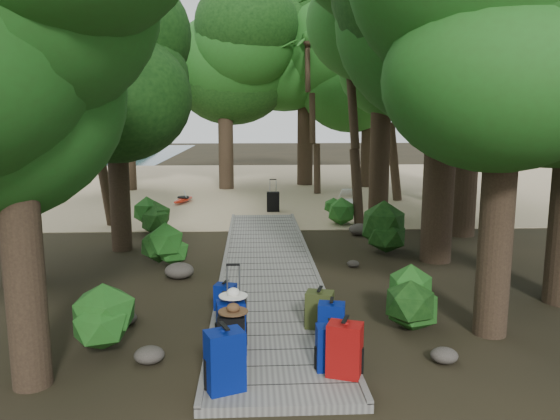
{
  "coord_description": "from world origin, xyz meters",
  "views": [
    {
      "loc": [
        -0.34,
        -10.56,
        3.27
      ],
      "look_at": [
        0.35,
        2.77,
        1.0
      ],
      "focal_mm": 35.0,
      "sensor_mm": 36.0,
      "label": 1
    }
  ],
  "objects_px": {
    "suitcase_on_boardwalk": "(234,311)",
    "backpack_right_a": "(345,347)",
    "backpack_right_d": "(320,308)",
    "backpack_right_b": "(330,345)",
    "backpack_left_a": "(225,358)",
    "lone_suitcase_on_sand": "(273,202)",
    "sun_lounger": "(351,198)",
    "kayak": "(183,199)",
    "duffel_right_khaki": "(321,304)",
    "backpack_left_b": "(231,334)",
    "backpack_left_d": "(225,296)",
    "backpack_left_c": "(231,322)",
    "backpack_right_c": "(331,321)"
  },
  "relations": [
    {
      "from": "backpack_right_a",
      "to": "backpack_right_b",
      "type": "relative_size",
      "value": 1.16
    },
    {
      "from": "backpack_left_c",
      "to": "backpack_right_b",
      "type": "bearing_deg",
      "value": -39.05
    },
    {
      "from": "backpack_right_d",
      "to": "backpack_left_d",
      "type": "bearing_deg",
      "value": 168.42
    },
    {
      "from": "backpack_right_d",
      "to": "sun_lounger",
      "type": "distance_m",
      "value": 12.26
    },
    {
      "from": "backpack_left_d",
      "to": "kayak",
      "type": "relative_size",
      "value": 0.16
    },
    {
      "from": "duffel_right_khaki",
      "to": "suitcase_on_boardwalk",
      "type": "relative_size",
      "value": 0.94
    },
    {
      "from": "suitcase_on_boardwalk",
      "to": "sun_lounger",
      "type": "height_order",
      "value": "suitcase_on_boardwalk"
    },
    {
      "from": "suitcase_on_boardwalk",
      "to": "backpack_left_d",
      "type": "bearing_deg",
      "value": 109.0
    },
    {
      "from": "suitcase_on_boardwalk",
      "to": "lone_suitcase_on_sand",
      "type": "xyz_separation_m",
      "value": [
        1.02,
        10.97,
        -0.04
      ]
    },
    {
      "from": "lone_suitcase_on_sand",
      "to": "sun_lounger",
      "type": "xyz_separation_m",
      "value": [
        2.94,
        1.0,
        -0.05
      ]
    },
    {
      "from": "backpack_left_b",
      "to": "backpack_left_d",
      "type": "bearing_deg",
      "value": 96.42
    },
    {
      "from": "backpack_right_c",
      "to": "backpack_right_d",
      "type": "height_order",
      "value": "backpack_right_c"
    },
    {
      "from": "backpack_left_c",
      "to": "suitcase_on_boardwalk",
      "type": "relative_size",
      "value": 1.28
    },
    {
      "from": "backpack_left_b",
      "to": "suitcase_on_boardwalk",
      "type": "height_order",
      "value": "backpack_left_b"
    },
    {
      "from": "backpack_left_a",
      "to": "lone_suitcase_on_sand",
      "type": "xyz_separation_m",
      "value": [
        1.06,
        12.84,
        -0.16
      ]
    },
    {
      "from": "duffel_right_khaki",
      "to": "lone_suitcase_on_sand",
      "type": "bearing_deg",
      "value": 87.61
    },
    {
      "from": "backpack_left_d",
      "to": "duffel_right_khaki",
      "type": "xyz_separation_m",
      "value": [
        1.55,
        -0.23,
        -0.08
      ]
    },
    {
      "from": "backpack_left_b",
      "to": "backpack_left_d",
      "type": "relative_size",
      "value": 1.27
    },
    {
      "from": "backpack_left_a",
      "to": "kayak",
      "type": "distance_m",
      "value": 15.11
    },
    {
      "from": "suitcase_on_boardwalk",
      "to": "backpack_right_a",
      "type": "bearing_deg",
      "value": -40.77
    },
    {
      "from": "backpack_left_b",
      "to": "duffel_right_khaki",
      "type": "xyz_separation_m",
      "value": [
        1.38,
        1.52,
        -0.15
      ]
    },
    {
      "from": "backpack_left_c",
      "to": "duffel_right_khaki",
      "type": "bearing_deg",
      "value": 32.04
    },
    {
      "from": "duffel_right_khaki",
      "to": "sun_lounger",
      "type": "distance_m",
      "value": 11.72
    },
    {
      "from": "backpack_left_c",
      "to": "backpack_right_b",
      "type": "height_order",
      "value": "backpack_left_c"
    },
    {
      "from": "backpack_right_a",
      "to": "duffel_right_khaki",
      "type": "distance_m",
      "value": 2.12
    },
    {
      "from": "kayak",
      "to": "duffel_right_khaki",
      "type": "bearing_deg",
      "value": -57.36
    },
    {
      "from": "backpack_left_b",
      "to": "backpack_right_c",
      "type": "height_order",
      "value": "backpack_left_b"
    },
    {
      "from": "backpack_right_d",
      "to": "backpack_right_a",
      "type": "bearing_deg",
      "value": -69.36
    },
    {
      "from": "backpack_right_a",
      "to": "backpack_right_b",
      "type": "distance_m",
      "value": 0.23
    },
    {
      "from": "kayak",
      "to": "sun_lounger",
      "type": "height_order",
      "value": "sun_lounger"
    },
    {
      "from": "backpack_right_a",
      "to": "backpack_right_d",
      "type": "distance_m",
      "value": 1.58
    },
    {
      "from": "backpack_left_a",
      "to": "suitcase_on_boardwalk",
      "type": "xyz_separation_m",
      "value": [
        0.04,
        1.87,
        -0.12
      ]
    },
    {
      "from": "backpack_right_d",
      "to": "suitcase_on_boardwalk",
      "type": "bearing_deg",
      "value": -163.44
    },
    {
      "from": "backpack_right_a",
      "to": "kayak",
      "type": "distance_m",
      "value": 15.11
    },
    {
      "from": "duffel_right_khaki",
      "to": "sun_lounger",
      "type": "relative_size",
      "value": 0.29
    },
    {
      "from": "backpack_left_a",
      "to": "lone_suitcase_on_sand",
      "type": "bearing_deg",
      "value": 63.65
    },
    {
      "from": "backpack_right_d",
      "to": "suitcase_on_boardwalk",
      "type": "xyz_separation_m",
      "value": [
        -1.3,
        -0.0,
        -0.03
      ]
    },
    {
      "from": "backpack_right_a",
      "to": "backpack_right_b",
      "type": "height_order",
      "value": "backpack_right_a"
    },
    {
      "from": "backpack_left_c",
      "to": "lone_suitcase_on_sand",
      "type": "distance_m",
      "value": 11.65
    },
    {
      "from": "backpack_right_b",
      "to": "sun_lounger",
      "type": "distance_m",
      "value": 13.64
    },
    {
      "from": "backpack_left_d",
      "to": "backpack_right_d",
      "type": "xyz_separation_m",
      "value": [
        1.46,
        -0.78,
        0.06
      ]
    },
    {
      "from": "sun_lounger",
      "to": "duffel_right_khaki",
      "type": "bearing_deg",
      "value": -105.63
    },
    {
      "from": "backpack_left_b",
      "to": "backpack_right_a",
      "type": "height_order",
      "value": "backpack_right_a"
    },
    {
      "from": "backpack_right_c",
      "to": "suitcase_on_boardwalk",
      "type": "distance_m",
      "value": 1.5
    },
    {
      "from": "backpack_right_b",
      "to": "lone_suitcase_on_sand",
      "type": "distance_m",
      "value": 12.37
    },
    {
      "from": "backpack_right_d",
      "to": "duffel_right_khaki",
      "type": "xyz_separation_m",
      "value": [
        0.09,
        0.54,
        -0.13
      ]
    },
    {
      "from": "backpack_right_a",
      "to": "backpack_right_d",
      "type": "height_order",
      "value": "backpack_right_a"
    },
    {
      "from": "duffel_right_khaki",
      "to": "kayak",
      "type": "relative_size",
      "value": 0.16
    },
    {
      "from": "backpack_left_d",
      "to": "backpack_right_b",
      "type": "height_order",
      "value": "backpack_right_b"
    },
    {
      "from": "backpack_right_c",
      "to": "backpack_right_d",
      "type": "xyz_separation_m",
      "value": [
        -0.1,
        0.56,
        -0.01
      ]
    }
  ]
}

